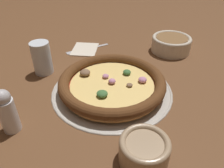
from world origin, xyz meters
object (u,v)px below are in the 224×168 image
pepper_shaker (7,111)px  drinking_cup (42,58)px  napkin (85,49)px  bowl_near (144,150)px  fork (85,49)px  bowl_far (171,43)px  pizza (112,83)px  pizza_tray (112,89)px

pepper_shaker → drinking_cup: bearing=-153.5°
drinking_cup → napkin: size_ratio=0.73×
bowl_near → fork: bowl_near is taller
bowl_far → drinking_cup: drinking_cup is taller
bowl_far → napkin: size_ratio=1.02×
pizza → napkin: 0.30m
napkin → bowl_near: bearing=47.1°
pizza_tray → drinking_cup: 0.25m
pizza → bowl_near: (0.18, 0.17, 0.00)m
pizza_tray → fork: size_ratio=2.19×
bowl_near → fork: bearing=-133.1°
bowl_far → pepper_shaker: 0.63m
fork → pepper_shaker: (0.44, 0.09, 0.05)m
pizza_tray → bowl_far: size_ratio=2.37×
pizza → bowl_far: (-0.34, 0.08, 0.01)m
pizza → napkin: (-0.19, -0.23, -0.02)m
pizza_tray → fork: 0.30m
bowl_near → napkin: (-0.37, -0.40, -0.03)m
pizza → pizza_tray: bearing=68.1°
bowl_far → pizza_tray: bearing=-12.5°
bowl_near → pepper_shaker: size_ratio=0.89×
bowl_far → napkin: bowl_far is taller
bowl_near → fork: (-0.37, -0.40, -0.03)m
pizza → fork: (-0.19, -0.23, -0.03)m
fork → pizza: bearing=81.7°
napkin → fork: 0.00m
bowl_near → pizza_tray: bearing=-136.6°
pizza → fork: bearing=-130.3°
bowl_near → napkin: bowl_near is taller
pizza_tray → drinking_cup: bearing=-86.1°
pizza_tray → drinking_cup: (0.02, -0.25, 0.05)m
drinking_cup → pepper_shaker: pepper_shaker is taller
drinking_cup → fork: 0.22m
fork → drinking_cup: bearing=25.5°
pepper_shaker → pizza_tray: bearing=151.7°
pizza → bowl_far: 0.35m
pizza_tray → bowl_far: 0.35m
pizza → pepper_shaker: pepper_shaker is taller
fork → bowl_far: bearing=148.5°
pizza_tray → napkin: 0.29m
pizza → napkin: pizza is taller
fork → napkin: bearing=20.0°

